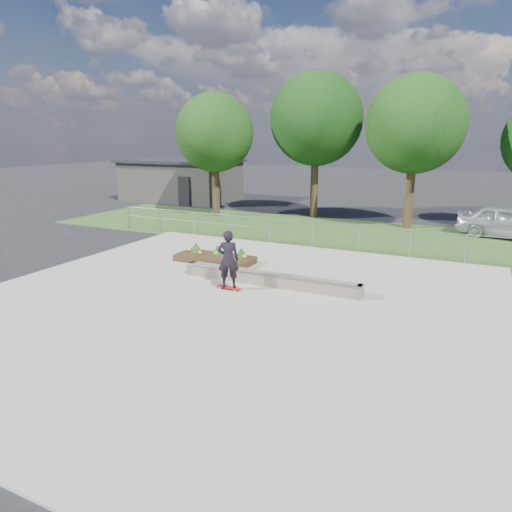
{
  "coord_description": "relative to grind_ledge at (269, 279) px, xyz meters",
  "views": [
    {
      "loc": [
        6.06,
        -10.71,
        4.65
      ],
      "look_at": [
        0.2,
        1.5,
        1.1
      ],
      "focal_mm": 32.0,
      "sensor_mm": 36.0,
      "label": 1
    }
  ],
  "objects": [
    {
      "name": "ground",
      "position": [
        -0.43,
        -1.96,
        -0.26
      ],
      "size": [
        120.0,
        120.0,
        0.0
      ],
      "primitive_type": "plane",
      "color": "black",
      "rests_on": "ground"
    },
    {
      "name": "tree_mid_left",
      "position": [
        -2.93,
        13.04,
        5.34
      ],
      "size": [
        5.25,
        5.25,
        8.25
      ],
      "color": "#362415",
      "rests_on": "ground"
    },
    {
      "name": "planter_bed",
      "position": [
        -2.97,
        1.69,
        -0.02
      ],
      "size": [
        3.0,
        1.2,
        0.61
      ],
      "color": "black",
      "rests_on": "concrete_slab"
    },
    {
      "name": "concrete_slab",
      "position": [
        -0.43,
        -1.96,
        -0.23
      ],
      "size": [
        15.0,
        15.0,
        0.06
      ],
      "primitive_type": "cube",
      "color": "gray",
      "rests_on": "ground"
    },
    {
      "name": "tree_mid_right",
      "position": [
        2.57,
        12.04,
        4.97
      ],
      "size": [
        4.9,
        4.9,
        7.7
      ],
      "color": "#312313",
      "rests_on": "ground"
    },
    {
      "name": "grind_ledge",
      "position": [
        0.0,
        0.0,
        0.0
      ],
      "size": [
        6.0,
        0.44,
        0.43
      ],
      "color": "#665A4B",
      "rests_on": "concrete_slab"
    },
    {
      "name": "building",
      "position": [
        -14.43,
        16.04,
        1.25
      ],
      "size": [
        8.4,
        5.4,
        3.0
      ],
      "color": "#302E2B",
      "rests_on": "ground"
    },
    {
      "name": "tree_far_left",
      "position": [
        -8.43,
        11.04,
        4.59
      ],
      "size": [
        4.55,
        4.55,
        7.15
      ],
      "color": "#302213",
      "rests_on": "ground"
    },
    {
      "name": "parked_car",
      "position": [
        7.22,
        11.41,
        0.5
      ],
      "size": [
        4.77,
        2.76,
        1.53
      ],
      "primitive_type": "imported",
      "rotation": [
        0.0,
        0.0,
        1.34
      ],
      "color": "#B4BBBF",
      "rests_on": "ground"
    },
    {
      "name": "skateboarder",
      "position": [
        -0.94,
        -0.95,
        0.77
      ],
      "size": [
        0.8,
        0.64,
        1.87
      ],
      "color": "white",
      "rests_on": "concrete_slab"
    },
    {
      "name": "fence",
      "position": [
        -0.43,
        5.54,
        0.51
      ],
      "size": [
        20.06,
        0.06,
        1.2
      ],
      "color": "gray",
      "rests_on": "ground"
    },
    {
      "name": "grass_verge",
      "position": [
        -0.43,
        9.04,
        -0.25
      ],
      "size": [
        30.0,
        8.0,
        0.02
      ],
      "primitive_type": "cube",
      "color": "#2C481D",
      "rests_on": "ground"
    }
  ]
}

